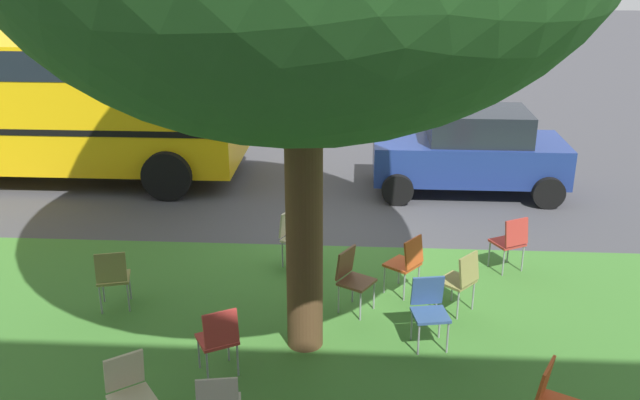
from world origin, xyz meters
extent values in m
plane|color=#424247|center=(0.00, 0.00, 0.00)|extent=(80.00, 80.00, 0.00)
cube|color=#3D752D|center=(0.00, 3.20, 0.00)|extent=(48.00, 6.00, 0.01)
cylinder|color=brown|center=(0.22, 3.12, 1.79)|extent=(0.44, 0.44, 3.58)
cube|color=#B7332D|center=(-2.67, 0.87, 0.44)|extent=(0.56, 0.55, 0.04)
cube|color=#B7332D|center=(-2.75, 1.03, 0.68)|extent=(0.39, 0.26, 0.40)
cylinder|color=gray|center=(-2.75, 0.63, 0.21)|extent=(0.02, 0.02, 0.42)
cylinder|color=gray|center=(-2.43, 0.80, 0.21)|extent=(0.02, 0.02, 0.42)
cylinder|color=gray|center=(-2.91, 0.94, 0.21)|extent=(0.02, 0.02, 0.42)
cylinder|color=gray|center=(-2.59, 1.10, 0.21)|extent=(0.02, 0.02, 0.42)
cube|color=brown|center=(-0.41, 2.28, 0.44)|extent=(0.56, 0.56, 0.04)
cube|color=brown|center=(-0.25, 2.19, 0.68)|extent=(0.28, 0.39, 0.40)
cylinder|color=gray|center=(-0.47, 2.52, 0.21)|extent=(0.02, 0.02, 0.42)
cylinder|color=gray|center=(-0.65, 2.21, 0.21)|extent=(0.02, 0.02, 0.42)
cylinder|color=gray|center=(-0.17, 2.35, 0.21)|extent=(0.02, 0.02, 0.42)
cylinder|color=gray|center=(-0.35, 2.04, 0.21)|extent=(0.02, 0.02, 0.42)
cube|color=#C64C1E|center=(-2.27, 4.71, 0.68)|extent=(0.26, 0.39, 0.40)
cube|color=#335184|center=(-1.32, 3.09, 0.44)|extent=(0.49, 0.47, 0.04)
cube|color=#335184|center=(-1.28, 2.91, 0.68)|extent=(0.41, 0.16, 0.40)
cylinder|color=gray|center=(-1.17, 3.29, 0.21)|extent=(0.02, 0.02, 0.42)
cylinder|color=gray|center=(-1.52, 3.22, 0.21)|extent=(0.02, 0.02, 0.42)
cylinder|color=gray|center=(-1.11, 2.95, 0.21)|extent=(0.02, 0.02, 0.42)
cylinder|color=gray|center=(-1.46, 2.89, 0.21)|extent=(0.02, 0.02, 0.42)
cube|color=beige|center=(0.50, 0.93, 0.44)|extent=(0.55, 0.56, 0.04)
cube|color=beige|center=(0.66, 0.85, 0.68)|extent=(0.26, 0.39, 0.40)
cylinder|color=gray|center=(0.43, 1.17, 0.21)|extent=(0.02, 0.02, 0.42)
cylinder|color=gray|center=(0.27, 0.85, 0.21)|extent=(0.02, 0.02, 0.42)
cylinder|color=gray|center=(0.73, 1.02, 0.21)|extent=(0.02, 0.02, 0.42)
cylinder|color=gray|center=(0.57, 0.70, 0.21)|extent=(0.02, 0.02, 0.42)
cube|color=olive|center=(2.87, 2.36, 0.44)|extent=(0.51, 0.49, 0.04)
cube|color=olive|center=(2.83, 2.53, 0.68)|extent=(0.41, 0.18, 0.40)
cylinder|color=gray|center=(2.74, 2.15, 0.21)|extent=(0.02, 0.02, 0.42)
cylinder|color=gray|center=(3.09, 2.24, 0.21)|extent=(0.02, 0.02, 0.42)
cylinder|color=gray|center=(2.66, 2.48, 0.21)|extent=(0.02, 0.02, 0.42)
cylinder|color=gray|center=(3.01, 2.57, 0.21)|extent=(0.02, 0.02, 0.42)
cube|color=olive|center=(-1.74, 2.17, 0.44)|extent=(0.58, 0.58, 0.04)
cube|color=olive|center=(-1.88, 2.29, 0.68)|extent=(0.33, 0.36, 0.40)
cylinder|color=gray|center=(-1.73, 1.93, 0.21)|extent=(0.02, 0.02, 0.42)
cylinder|color=gray|center=(-1.49, 2.19, 0.21)|extent=(0.02, 0.02, 0.42)
cylinder|color=gray|center=(-1.99, 2.15, 0.21)|extent=(0.02, 0.02, 0.42)
cylinder|color=gray|center=(-1.75, 2.42, 0.21)|extent=(0.02, 0.02, 0.42)
cube|color=#ADA393|center=(0.88, 5.17, 0.68)|extent=(0.41, 0.15, 0.40)
cube|color=#C64C1E|center=(-1.05, 1.71, 0.44)|extent=(0.57, 0.58, 0.04)
cube|color=#C64C1E|center=(-1.19, 1.82, 0.68)|extent=(0.31, 0.37, 0.40)
cylinder|color=gray|center=(-1.02, 1.46, 0.21)|extent=(0.02, 0.02, 0.42)
cylinder|color=gray|center=(-0.80, 1.74, 0.21)|extent=(0.02, 0.02, 0.42)
cylinder|color=gray|center=(-1.29, 1.67, 0.21)|extent=(0.02, 0.02, 0.42)
cylinder|color=gray|center=(-1.07, 1.95, 0.21)|extent=(0.02, 0.02, 0.42)
cube|color=beige|center=(1.79, 4.93, 0.44)|extent=(0.58, 0.57, 0.04)
cube|color=beige|center=(1.90, 4.79, 0.68)|extent=(0.37, 0.31, 0.40)
cube|color=#B7332D|center=(1.17, 3.78, 0.44)|extent=(0.56, 0.55, 0.04)
cube|color=#B7332D|center=(1.09, 3.94, 0.68)|extent=(0.39, 0.27, 0.40)
cylinder|color=gray|center=(1.10, 3.54, 0.21)|extent=(0.02, 0.02, 0.42)
cylinder|color=gray|center=(1.41, 3.72, 0.21)|extent=(0.02, 0.02, 0.42)
cylinder|color=gray|center=(0.93, 3.84, 0.21)|extent=(0.02, 0.02, 0.42)
cylinder|color=gray|center=(1.25, 4.02, 0.21)|extent=(0.02, 0.02, 0.42)
cube|color=navy|center=(-2.54, -2.62, 0.68)|extent=(3.70, 1.64, 0.76)
cube|color=#1E232B|center=(-2.69, -2.62, 1.33)|extent=(1.90, 1.44, 0.64)
cylinder|color=black|center=(-1.14, -1.75, 0.30)|extent=(0.60, 0.18, 0.60)
cylinder|color=black|center=(-1.14, -3.49, 0.30)|extent=(0.60, 0.18, 0.60)
cylinder|color=black|center=(-3.94, -1.75, 0.30)|extent=(0.60, 0.18, 0.60)
cylinder|color=black|center=(-3.94, -3.49, 0.30)|extent=(0.60, 0.18, 0.60)
cylinder|color=black|center=(3.26, -1.78, 0.48)|extent=(0.96, 0.28, 0.96)
cylinder|color=black|center=(3.26, -4.30, 0.48)|extent=(0.96, 0.28, 0.96)
camera|label=1|loc=(-0.41, 10.50, 4.75)|focal=38.70mm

